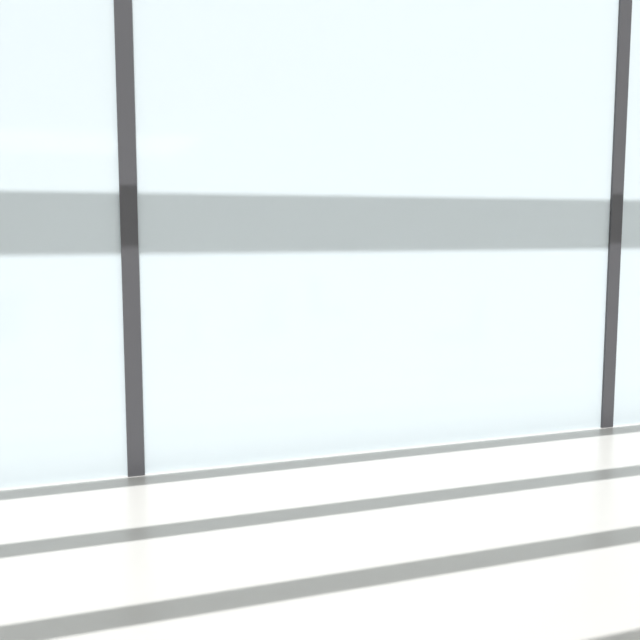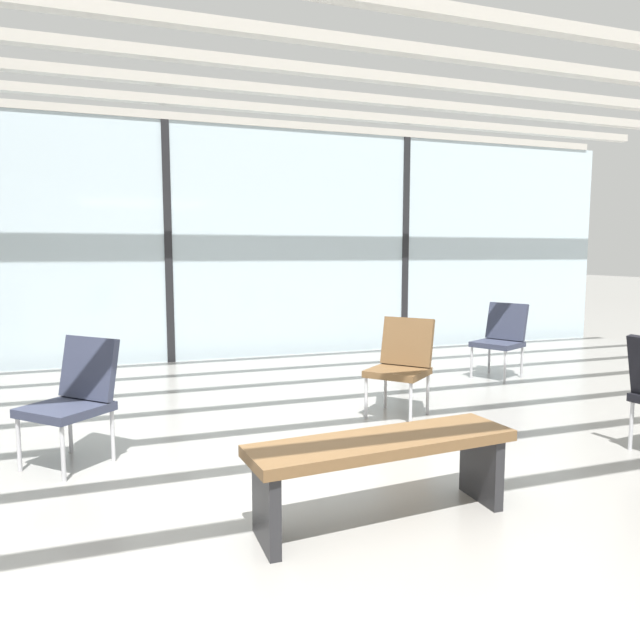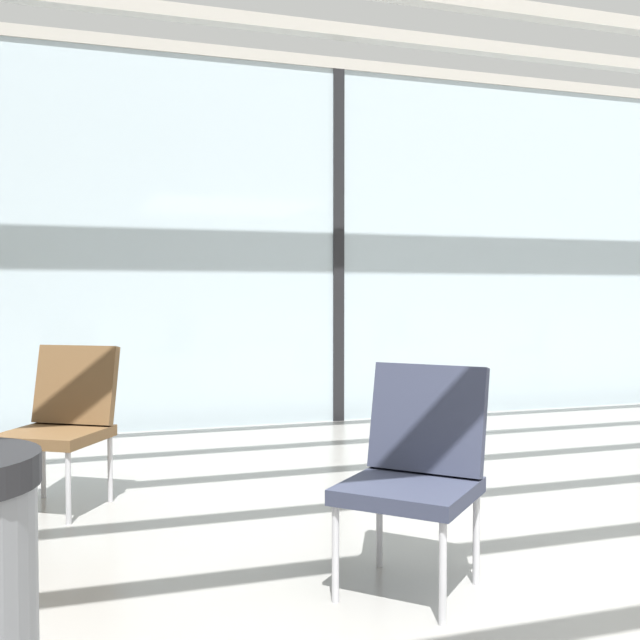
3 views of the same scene
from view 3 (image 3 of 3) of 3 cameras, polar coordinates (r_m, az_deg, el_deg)
The scene contains 5 objects.
glass_curtain_wall at distance 6.85m, azimuth 1.29°, elevation 5.59°, with size 14.00×0.08×3.17m, color silver.
window_mullion_1 at distance 6.85m, azimuth 1.29°, elevation 5.59°, with size 0.10×0.12×3.17m, color black.
parked_airplane at distance 12.84m, azimuth -1.50°, elevation 4.90°, with size 13.64×3.60×3.60m.
lounge_chair_2 at distance 3.05m, azimuth 7.33°, elevation -10.66°, with size 0.71×0.71×0.87m.
lounge_chair_5 at distance 4.36m, azimuth -18.90°, elevation -6.91°, with size 0.68×0.70×0.87m.
Camera 3 is at (-2.28, -1.25, 1.16)m, focal length 42.12 mm.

